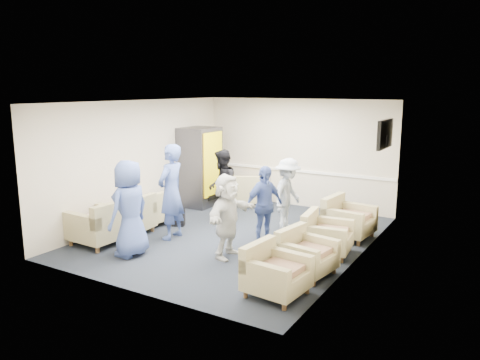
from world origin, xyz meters
The scene contains 25 objects.
floor centered at (0.00, 0.00, 0.00)m, with size 6.00×6.00×0.00m, color black.
ceiling centered at (0.00, 0.00, 2.70)m, with size 6.00×6.00×0.00m, color white.
back_wall centered at (0.00, 3.00, 1.35)m, with size 5.00×0.02×2.70m, color beige.
front_wall centered at (0.00, -3.00, 1.35)m, with size 5.00×0.02×2.70m, color beige.
left_wall centered at (-2.50, 0.00, 1.35)m, with size 0.02×6.00×2.70m, color beige.
right_wall centered at (2.50, 0.00, 1.35)m, with size 0.02×6.00×2.70m, color beige.
chair_rail centered at (0.00, 2.98, 0.90)m, with size 4.98×0.04×0.06m, color white.
tv centered at (2.44, 1.80, 2.05)m, with size 0.10×1.00×0.58m.
armchair_left_near centered at (-1.96, -1.73, 0.37)m, with size 0.95×0.95×0.73m.
armchair_left_mid centered at (-1.92, -0.99, 0.35)m, with size 0.96×0.96×0.70m.
armchair_left_far centered at (-2.02, -0.14, 0.32)m, with size 0.84×0.84×0.64m.
armchair_right_near centered at (1.89, -2.04, 0.32)m, with size 0.87×0.87×0.64m.
armchair_right_midnear centered at (1.96, -1.08, 0.31)m, with size 0.89×0.89×0.62m.
armchair_right_midfar centered at (1.91, -0.03, 0.32)m, with size 0.91×0.91×0.65m.
armchair_right_far centered at (1.95, 1.10, 0.35)m, with size 0.95×0.95×0.70m.
armchair_corner centered at (-1.03, 2.39, 0.34)m, with size 1.13×1.13×0.68m.
vending_machine centered at (-2.09, 1.74, 1.00)m, with size 0.81×0.94×1.99m.
backpack centered at (-1.45, 0.01, 0.23)m, with size 0.32×0.28×0.45m.
pillow centered at (-1.97, -1.72, 0.55)m, with size 0.49×0.37×0.14m, color beige.
person_front_left centered at (-1.05, -1.87, 0.87)m, with size 0.85×0.55×1.73m, color #4258A0.
person_mid_left centered at (-1.04, -0.73, 0.95)m, with size 0.69×0.45×1.89m, color #4258A0.
person_back_left centered at (-0.84, 0.82, 0.81)m, with size 0.79×0.61×1.62m, color black.
person_back_right centered at (0.70, 0.97, 0.76)m, with size 0.99×0.57×1.53m, color silver.
person_mid_right centered at (0.70, -0.08, 0.76)m, with size 0.89×0.37×1.52m, color #4258A0.
person_front_right centered at (0.48, -1.05, 0.75)m, with size 1.40×0.44×1.51m, color silver.
Camera 1 is at (4.71, -7.77, 2.97)m, focal length 35.00 mm.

